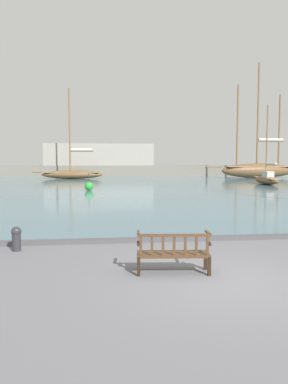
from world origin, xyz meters
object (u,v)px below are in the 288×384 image
object	(u,v)px
sailboat_nearest_starboard	(259,168)
mooring_bollard	(16,237)
sailboat_far_starboard	(267,179)
sailboat_outer_starboard	(72,173)
channel_buoy	(89,186)
park_bench	(173,252)

from	to	relation	value
sailboat_nearest_starboard	mooring_bollard	xyz separation A→B (m)	(-23.57, -37.84, -0.98)
sailboat_far_starboard	sailboat_nearest_starboard	size ratio (longest dim) A/B	0.51
sailboat_outer_starboard	channel_buoy	xyz separation A→B (m)	(2.68, -18.84, -0.41)
sailboat_nearest_starboard	channel_buoy	bearing A→B (deg)	-140.32
park_bench	sailboat_far_starboard	size ratio (longest dim) A/B	0.21
sailboat_outer_starboard	sailboat_nearest_starboard	bearing A→B (deg)	-1.08
sailboat_far_starboard	sailboat_nearest_starboard	xyz separation A→B (m)	(4.78, 12.83, 0.71)
sailboat_far_starboard	channel_buoy	size ratio (longest dim) A/B	5.67
sailboat_outer_starboard	channel_buoy	distance (m)	19.04
sailboat_outer_starboard	sailboat_nearest_starboard	size ratio (longest dim) A/B	0.75
sailboat_outer_starboard	mooring_bollard	world-z (taller)	sailboat_outer_starboard
mooring_bollard	channel_buoy	bearing A→B (deg)	85.84
mooring_bollard	channel_buoy	size ratio (longest dim) A/B	0.49
sailboat_outer_starboard	sailboat_nearest_starboard	distance (m)	24.84
park_bench	sailboat_nearest_starboard	xyz separation A→B (m)	(19.67, 40.36, 0.89)
sailboat_nearest_starboard	channel_buoy	xyz separation A→B (m)	(-22.15, -18.37, -0.93)
sailboat_far_starboard	channel_buoy	distance (m)	18.23
mooring_bollard	park_bench	bearing A→B (deg)	-32.91
sailboat_outer_starboard	sailboat_far_starboard	bearing A→B (deg)	-33.56
sailboat_far_starboard	sailboat_outer_starboard	distance (m)	24.06
sailboat_far_starboard	sailboat_outer_starboard	bearing A→B (deg)	146.44
sailboat_far_starboard	channel_buoy	xyz separation A→B (m)	(-17.37, -5.54, -0.22)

